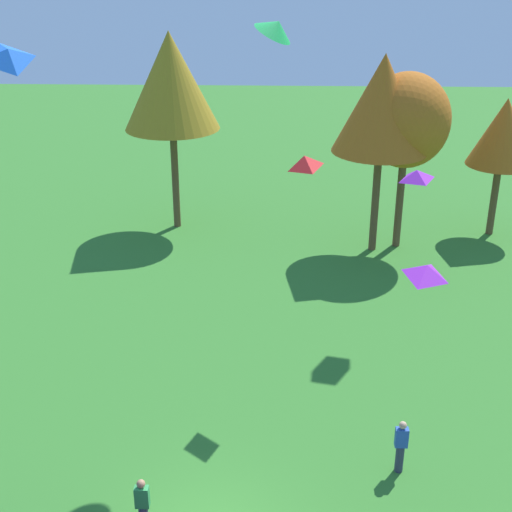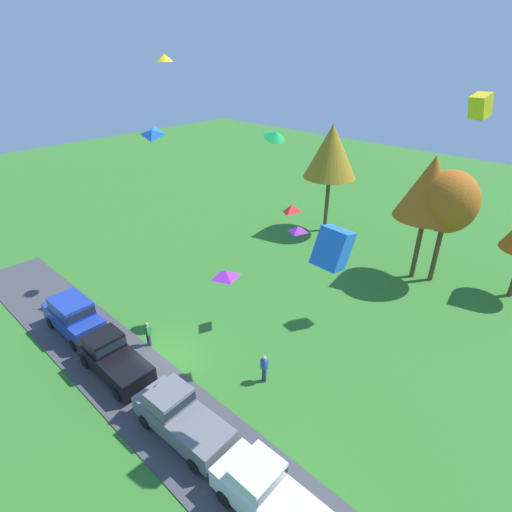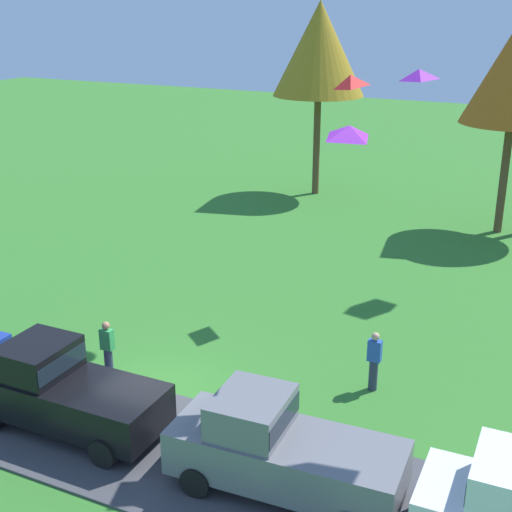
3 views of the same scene
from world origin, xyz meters
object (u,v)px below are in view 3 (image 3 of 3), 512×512
(car_pickup_near_entrance, at_px, (60,388))
(kite_diamond_near_flag, at_px, (349,132))
(kite_diamond_low_drifter, at_px, (350,81))
(kite_diamond_topmost, at_px, (419,75))
(person_on_lawn, at_px, (374,361))
(person_beside_suv, at_px, (108,349))
(tree_left_of_center, at_px, (319,49))
(car_pickup_by_flagpole, at_px, (278,447))

(car_pickup_near_entrance, relative_size, kite_diamond_near_flag, 5.06)
(car_pickup_near_entrance, relative_size, kite_diamond_low_drifter, 4.86)
(kite_diamond_low_drifter, bearing_deg, kite_diamond_topmost, -47.83)
(person_on_lawn, relative_size, person_beside_suv, 1.00)
(kite_diamond_topmost, bearing_deg, kite_diamond_low_drifter, 132.17)
(person_on_lawn, xyz_separation_m, kite_diamond_low_drifter, (-2.75, 5.30, 6.70))
(tree_left_of_center, bearing_deg, person_beside_suv, -84.68)
(kite_diamond_topmost, height_order, kite_diamond_near_flag, kite_diamond_topmost)
(person_beside_suv, bearing_deg, kite_diamond_low_drifter, 62.31)
(kite_diamond_low_drifter, bearing_deg, tree_left_of_center, 114.56)
(car_pickup_near_entrance, distance_m, person_beside_suv, 2.58)
(tree_left_of_center, bearing_deg, kite_diamond_near_flag, -67.60)
(car_pickup_by_flagpole, relative_size, tree_left_of_center, 0.51)
(tree_left_of_center, bearing_deg, kite_diamond_low_drifter, -65.44)
(tree_left_of_center, xyz_separation_m, kite_diamond_near_flag, (8.55, -20.74, -0.21))
(person_on_lawn, relative_size, kite_diamond_near_flag, 1.73)
(car_pickup_by_flagpole, xyz_separation_m, person_beside_suv, (-6.24, 2.43, -0.23))
(person_beside_suv, distance_m, kite_diamond_near_flag, 9.24)
(car_pickup_near_entrance, bearing_deg, person_beside_suv, 100.84)
(car_pickup_by_flagpole, xyz_separation_m, kite_diamond_low_drifter, (-2.12, 10.27, 6.47))
(car_pickup_near_entrance, height_order, car_pickup_by_flagpole, same)
(car_pickup_by_flagpole, height_order, tree_left_of_center, tree_left_of_center)
(car_pickup_near_entrance, distance_m, car_pickup_by_flagpole, 5.75)
(car_pickup_by_flagpole, relative_size, kite_diamond_topmost, 6.69)
(car_pickup_near_entrance, bearing_deg, kite_diamond_near_flag, 25.79)
(car_pickup_near_entrance, xyz_separation_m, person_on_lawn, (6.39, 5.07, -0.23))
(car_pickup_by_flagpole, distance_m, kite_diamond_low_drifter, 12.32)
(person_on_lawn, xyz_separation_m, kite_diamond_topmost, (0.13, 2.11, 7.31))
(person_beside_suv, relative_size, kite_diamond_topmost, 2.25)
(kite_diamond_topmost, bearing_deg, person_on_lawn, -93.56)
(kite_diamond_low_drifter, bearing_deg, person_beside_suv, -117.69)
(car_pickup_by_flagpole, relative_size, kite_diamond_near_flag, 5.14)
(person_on_lawn, height_order, kite_diamond_low_drifter, kite_diamond_low_drifter)
(tree_left_of_center, bearing_deg, car_pickup_by_flagpole, -70.82)
(car_pickup_near_entrance, height_order, kite_diamond_near_flag, kite_diamond_near_flag)
(car_pickup_by_flagpole, xyz_separation_m, tree_left_of_center, (-8.21, 23.59, 6.46))
(car_pickup_by_flagpole, xyz_separation_m, kite_diamond_topmost, (0.77, 7.08, 7.08))
(car_pickup_near_entrance, height_order, kite_diamond_low_drifter, kite_diamond_low_drifter)
(car_pickup_by_flagpole, bearing_deg, person_on_lawn, 82.72)
(person_beside_suv, distance_m, tree_left_of_center, 22.28)
(car_pickup_near_entrance, relative_size, car_pickup_by_flagpole, 0.99)
(car_pickup_by_flagpole, distance_m, tree_left_of_center, 25.80)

